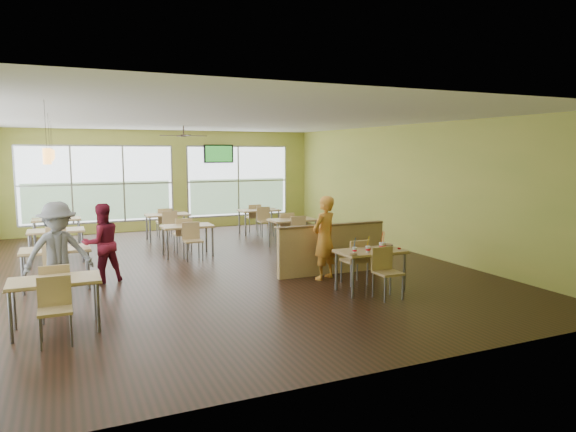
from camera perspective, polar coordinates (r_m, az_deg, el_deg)
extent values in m
plane|color=black|center=(11.41, -7.88, -5.64)|extent=(12.00, 12.00, 0.00)
plane|color=white|center=(11.15, -8.16, 10.61)|extent=(12.00, 12.00, 0.00)
cube|color=#C5BF4F|center=(17.00, -13.61, 3.86)|extent=(10.00, 0.04, 3.20)
cube|color=#C5BF4F|center=(5.68, 8.93, -2.15)|extent=(10.00, 0.04, 3.20)
cube|color=#C5BF4F|center=(13.42, 12.99, 3.06)|extent=(0.04, 12.00, 3.20)
cube|color=white|center=(16.74, -20.35, 3.31)|extent=(4.50, 0.02, 2.35)
cube|color=white|center=(17.61, -5.55, 3.89)|extent=(3.50, 0.02, 2.35)
cube|color=#B7BABC|center=(17.13, -12.65, -0.29)|extent=(8.00, 0.04, 0.05)
cube|color=tan|center=(9.38, 9.16, -3.89)|extent=(1.20, 0.70, 0.04)
cube|color=brown|center=(9.39, 9.16, -4.04)|extent=(1.22, 0.71, 0.01)
cylinder|color=slate|center=(8.94, 7.21, -6.86)|extent=(0.05, 0.05, 0.71)
cylinder|color=slate|center=(9.53, 12.81, -6.11)|extent=(0.05, 0.05, 0.71)
cylinder|color=slate|center=(9.43, 5.38, -6.11)|extent=(0.05, 0.05, 0.71)
cylinder|color=slate|center=(9.99, 10.82, -5.45)|extent=(0.05, 0.05, 0.71)
cube|color=tan|center=(9.89, 7.39, -4.94)|extent=(0.42, 0.42, 0.04)
cube|color=tan|center=(10.01, 6.84, -3.51)|extent=(0.42, 0.04, 0.40)
cube|color=tan|center=(9.00, 11.05, -6.23)|extent=(0.42, 0.42, 0.04)
cube|color=tan|center=(8.80, 11.79, -5.08)|extent=(0.42, 0.04, 0.40)
cube|color=tan|center=(10.65, 4.87, -3.77)|extent=(2.40, 0.12, 1.00)
cube|color=brown|center=(10.56, 4.90, -1.00)|extent=(2.40, 0.14, 0.04)
cube|color=tan|center=(7.90, -24.54, -6.52)|extent=(1.20, 0.70, 0.04)
cube|color=brown|center=(7.91, -24.53, -6.70)|extent=(1.22, 0.71, 0.01)
cylinder|color=slate|center=(7.75, -28.46, -9.88)|extent=(0.05, 0.05, 0.71)
cylinder|color=slate|center=(7.73, -20.35, -9.50)|extent=(0.05, 0.05, 0.71)
cylinder|color=slate|center=(8.30, -28.15, -8.76)|extent=(0.05, 0.05, 0.71)
cylinder|color=slate|center=(8.29, -20.61, -8.40)|extent=(0.05, 0.05, 0.71)
cube|color=tan|center=(8.50, -24.41, -7.52)|extent=(0.42, 0.42, 0.04)
cube|color=tan|center=(8.64, -24.48, -5.80)|extent=(0.42, 0.04, 0.40)
cube|color=tan|center=(7.44, -24.45, -9.57)|extent=(0.42, 0.42, 0.04)
cube|color=tan|center=(7.20, -24.55, -8.31)|extent=(0.42, 0.04, 0.40)
cube|color=tan|center=(10.36, -24.44, -3.40)|extent=(1.20, 0.70, 0.04)
cube|color=brown|center=(10.36, -24.43, -3.54)|extent=(1.22, 0.71, 0.01)
cylinder|color=slate|center=(10.17, -27.40, -5.91)|extent=(0.05, 0.05, 0.71)
cylinder|color=slate|center=(10.15, -21.28, -5.61)|extent=(0.05, 0.05, 0.71)
cylinder|color=slate|center=(10.73, -27.22, -5.25)|extent=(0.05, 0.05, 0.71)
cylinder|color=slate|center=(10.72, -21.43, -4.96)|extent=(0.05, 0.05, 0.71)
cube|color=tan|center=(10.95, -24.35, -4.35)|extent=(0.42, 0.42, 0.04)
cube|color=tan|center=(11.10, -24.40, -3.05)|extent=(0.42, 0.04, 0.40)
cube|color=tan|center=(9.87, -24.37, -5.55)|extent=(0.42, 0.42, 0.04)
cube|color=tan|center=(9.64, -24.44, -4.51)|extent=(0.42, 0.04, 0.40)
cube|color=tan|center=(12.83, -24.38, -1.48)|extent=(1.20, 0.70, 0.04)
cube|color=brown|center=(12.83, -24.37, -1.59)|extent=(1.22, 0.71, 0.01)
cylinder|color=slate|center=(12.62, -26.75, -3.47)|extent=(0.05, 0.05, 0.71)
cylinder|color=slate|center=(12.60, -21.84, -3.23)|extent=(0.05, 0.05, 0.71)
cylinder|color=slate|center=(13.19, -26.64, -3.04)|extent=(0.05, 0.05, 0.71)
cylinder|color=slate|center=(13.17, -21.94, -2.80)|extent=(0.05, 0.05, 0.71)
cube|color=tan|center=(13.41, -24.31, -2.34)|extent=(0.42, 0.42, 0.04)
cube|color=tan|center=(13.57, -24.35, -1.30)|extent=(0.42, 0.04, 0.40)
cube|color=tan|center=(12.33, -24.32, -3.13)|extent=(0.42, 0.42, 0.04)
cube|color=tan|center=(12.10, -24.38, -2.25)|extent=(0.42, 0.04, 0.40)
cube|color=tan|center=(15.01, -24.34, -0.32)|extent=(1.20, 0.70, 0.04)
cube|color=brown|center=(15.01, -24.34, -0.41)|extent=(1.22, 0.71, 0.01)
cylinder|color=slate|center=(14.78, -26.36, -2.00)|extent=(0.05, 0.05, 0.71)
cylinder|color=slate|center=(14.77, -22.18, -1.79)|extent=(0.05, 0.05, 0.71)
cylinder|color=slate|center=(15.36, -26.28, -1.68)|extent=(0.05, 0.05, 0.71)
cylinder|color=slate|center=(15.35, -22.25, -1.48)|extent=(0.05, 0.05, 0.71)
cube|color=tan|center=(15.59, -24.28, -1.10)|extent=(0.42, 0.42, 0.04)
cube|color=tan|center=(15.75, -24.32, -0.21)|extent=(0.42, 0.04, 0.40)
cube|color=tan|center=(14.50, -24.29, -1.67)|extent=(0.42, 0.42, 0.04)
cube|color=tan|center=(14.28, -24.34, -0.91)|extent=(0.42, 0.04, 0.40)
cube|color=tan|center=(12.63, -11.13, -1.10)|extent=(1.20, 0.70, 0.04)
cube|color=brown|center=(12.64, -11.13, -1.21)|extent=(1.22, 0.71, 0.01)
cylinder|color=slate|center=(12.30, -13.24, -3.14)|extent=(0.05, 0.05, 0.71)
cylinder|color=slate|center=(12.54, -8.39, -2.83)|extent=(0.05, 0.05, 0.71)
cylinder|color=slate|center=(12.87, -13.73, -2.71)|extent=(0.05, 0.05, 0.71)
cylinder|color=slate|center=(13.10, -9.07, -2.43)|extent=(0.05, 0.05, 0.71)
cube|color=tan|center=(13.21, -11.64, -1.99)|extent=(0.42, 0.42, 0.04)
cube|color=tan|center=(13.36, -11.84, -0.94)|extent=(0.42, 0.04, 0.40)
cube|color=tan|center=(12.15, -10.52, -2.75)|extent=(0.42, 0.42, 0.04)
cube|color=tan|center=(11.93, -10.33, -1.85)|extent=(0.42, 0.04, 0.40)
cube|color=tan|center=(15.06, -13.26, 0.15)|extent=(1.20, 0.70, 0.04)
cube|color=brown|center=(15.07, -13.26, 0.06)|extent=(1.22, 0.71, 0.01)
cylinder|color=slate|center=(14.74, -15.07, -1.52)|extent=(0.05, 0.05, 0.71)
cylinder|color=slate|center=(14.94, -10.98, -1.29)|extent=(0.05, 0.05, 0.71)
cylinder|color=slate|center=(15.31, -15.41, -1.22)|extent=(0.05, 0.05, 0.71)
cylinder|color=slate|center=(15.50, -11.46, -1.00)|extent=(0.05, 0.05, 0.71)
cube|color=tan|center=(15.63, -13.61, -0.64)|extent=(0.42, 0.42, 0.04)
cube|color=tan|center=(15.79, -13.76, 0.23)|extent=(0.42, 0.04, 0.40)
cube|color=tan|center=(14.56, -12.82, -1.18)|extent=(0.42, 0.42, 0.04)
cube|color=tan|center=(14.35, -12.70, -0.41)|extent=(0.42, 0.04, 0.40)
cube|color=tan|center=(13.52, 0.51, -0.43)|extent=(1.20, 0.70, 0.04)
cube|color=brown|center=(13.53, 0.51, -0.54)|extent=(1.22, 0.71, 0.01)
cylinder|color=slate|center=(13.10, -1.12, -2.34)|extent=(0.05, 0.05, 0.71)
cylinder|color=slate|center=(13.55, 3.09, -2.03)|extent=(0.05, 0.05, 0.71)
cylinder|color=slate|center=(13.63, -2.07, -1.97)|extent=(0.05, 0.05, 0.71)
cylinder|color=slate|center=(14.06, 2.02, -1.69)|extent=(0.05, 0.05, 0.71)
cube|color=tan|center=(14.06, -0.42, -1.29)|extent=(0.42, 0.42, 0.04)
cube|color=tan|center=(14.20, -0.73, -0.31)|extent=(0.42, 0.04, 0.40)
cube|color=tan|center=(13.07, 1.50, -1.94)|extent=(0.42, 0.42, 0.04)
cube|color=tan|center=(12.87, 1.87, -1.09)|extent=(0.42, 0.04, 0.40)
cube|color=tan|center=(15.82, -3.25, 0.66)|extent=(1.20, 0.70, 0.04)
cube|color=brown|center=(15.82, -3.25, 0.57)|extent=(1.22, 0.71, 0.01)
cylinder|color=slate|center=(15.41, -4.73, -0.93)|extent=(0.05, 0.05, 0.71)
cylinder|color=slate|center=(15.79, -1.03, -0.71)|extent=(0.05, 0.05, 0.71)
cylinder|color=slate|center=(15.95, -5.42, -0.67)|extent=(0.05, 0.05, 0.71)
cylinder|color=slate|center=(16.33, -1.83, -0.46)|extent=(0.05, 0.05, 0.71)
cube|color=tan|center=(16.36, -3.92, -0.12)|extent=(0.42, 0.42, 0.04)
cube|color=tan|center=(16.51, -4.16, 0.71)|extent=(0.42, 0.04, 0.40)
cube|color=tan|center=(15.34, -2.51, -0.59)|extent=(0.42, 0.42, 0.04)
cube|color=tan|center=(15.14, -2.25, 0.14)|extent=(0.42, 0.04, 0.40)
cylinder|color=#2D2119|center=(7.71, -25.36, 9.00)|extent=(0.01, 0.01, 0.70)
cylinder|color=orange|center=(7.70, -25.20, 6.03)|extent=(0.11, 0.11, 0.22)
cylinder|color=#2D2119|center=(10.21, -25.05, 8.39)|extent=(0.01, 0.01, 0.70)
cylinder|color=orange|center=(10.20, -24.94, 6.14)|extent=(0.11, 0.11, 0.22)
cylinder|color=#2D2119|center=(12.71, -24.87, 8.01)|extent=(0.01, 0.01, 0.70)
cylinder|color=orange|center=(12.70, -24.78, 6.21)|extent=(0.11, 0.11, 0.22)
cylinder|color=#2D2119|center=(14.91, -24.76, 7.79)|extent=(0.01, 0.01, 0.70)
cylinder|color=orange|center=(14.90, -24.68, 6.26)|extent=(0.11, 0.11, 0.22)
cylinder|color=#2D2119|center=(14.05, -11.54, 9.32)|extent=(0.03, 0.03, 0.24)
cylinder|color=#2D2119|center=(14.04, -11.53, 8.74)|extent=(0.16, 0.16, 0.06)
cube|color=#2D2119|center=(14.12, -10.13, 8.77)|extent=(0.55, 0.10, 0.01)
cube|color=#2D2119|center=(14.39, -11.83, 8.69)|extent=(0.10, 0.55, 0.01)
cube|color=#2D2119|center=(13.97, -12.95, 8.72)|extent=(0.55, 0.10, 0.01)
cube|color=#2D2119|center=(13.70, -11.21, 8.80)|extent=(0.10, 0.55, 0.01)
cube|color=black|center=(17.30, -7.72, 6.87)|extent=(1.00, 0.06, 0.60)
cube|color=#2A832C|center=(17.26, -7.69, 6.87)|extent=(0.90, 0.01, 0.52)
imported|color=orange|center=(10.15, 4.06, -2.42)|extent=(0.72, 0.61, 1.66)
imported|color=maroon|center=(10.50, -19.98, -2.85)|extent=(0.89, 0.78, 1.53)
imported|color=slate|center=(9.33, -24.16, -3.74)|extent=(1.22, 0.88, 1.70)
cone|color=white|center=(9.02, 7.41, -3.83)|extent=(0.08, 0.08, 0.11)
cylinder|color=red|center=(9.02, 7.41, -3.81)|extent=(0.08, 0.08, 0.03)
cylinder|color=white|center=(9.01, 7.42, -3.46)|extent=(0.08, 0.08, 0.01)
cylinder|color=blue|center=(8.99, 7.43, -2.88)|extent=(0.01, 0.05, 0.19)
cone|color=white|center=(9.12, 8.87, -3.71)|extent=(0.09, 0.09, 0.11)
cylinder|color=red|center=(9.12, 8.87, -3.69)|extent=(0.08, 0.08, 0.03)
cylinder|color=white|center=(9.11, 8.87, -3.32)|extent=(0.09, 0.09, 0.01)
cylinder|color=#EBB604|center=(9.09, 8.89, -2.71)|extent=(0.03, 0.05, 0.21)
cone|color=white|center=(9.39, 10.38, -3.37)|extent=(0.10, 0.10, 0.13)
cylinder|color=red|center=(9.39, 10.38, -3.35)|extent=(0.09, 0.09, 0.04)
cylinder|color=white|center=(9.38, 10.39, -2.93)|extent=(0.10, 0.10, 0.01)
cylinder|color=red|center=(9.36, 10.41, -2.24)|extent=(0.02, 0.06, 0.24)
cone|color=white|center=(9.45, 10.57, -3.33)|extent=(0.09, 0.09, 0.13)
cylinder|color=red|center=(9.45, 10.57, -3.32)|extent=(0.09, 0.09, 0.04)
cylinder|color=white|center=(9.44, 10.58, -2.92)|extent=(0.10, 0.10, 0.01)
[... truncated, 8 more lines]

